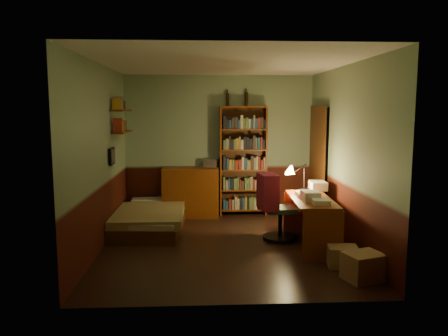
{
  "coord_description": "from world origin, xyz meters",
  "views": [
    {
      "loc": [
        -0.34,
        -6.18,
        1.96
      ],
      "look_at": [
        0.0,
        0.25,
        1.1
      ],
      "focal_mm": 35.0,
      "sensor_mm": 36.0,
      "label": 1
    }
  ],
  "objects_px": {
    "mini_stereo": "(211,163)",
    "desk_lamp": "(304,170)",
    "bookshelf": "(243,161)",
    "desk": "(311,223)",
    "dresser": "(191,192)",
    "office_chair": "(280,208)",
    "bed": "(150,211)",
    "cardboard_box_a": "(364,267)",
    "cardboard_box_b": "(343,256)"
  },
  "relations": [
    {
      "from": "bed",
      "to": "desk",
      "type": "height_order",
      "value": "desk"
    },
    {
      "from": "dresser",
      "to": "desk_lamp",
      "type": "relative_size",
      "value": 1.59
    },
    {
      "from": "bed",
      "to": "office_chair",
      "type": "relative_size",
      "value": 1.99
    },
    {
      "from": "desk_lamp",
      "to": "cardboard_box_b",
      "type": "xyz_separation_m",
      "value": [
        0.16,
        -1.45,
        -0.9
      ]
    },
    {
      "from": "office_chair",
      "to": "cardboard_box_a",
      "type": "height_order",
      "value": "office_chair"
    },
    {
      "from": "office_chair",
      "to": "dresser",
      "type": "bearing_deg",
      "value": 125.28
    },
    {
      "from": "mini_stereo",
      "to": "bookshelf",
      "type": "height_order",
      "value": "bookshelf"
    },
    {
      "from": "bookshelf",
      "to": "bed",
      "type": "bearing_deg",
      "value": -151.86
    },
    {
      "from": "bed",
      "to": "bookshelf",
      "type": "relative_size",
      "value": 0.95
    },
    {
      "from": "mini_stereo",
      "to": "cardboard_box_a",
      "type": "bearing_deg",
      "value": -44.82
    },
    {
      "from": "bookshelf",
      "to": "desk",
      "type": "distance_m",
      "value": 2.26
    },
    {
      "from": "desk_lamp",
      "to": "cardboard_box_a",
      "type": "bearing_deg",
      "value": -106.56
    },
    {
      "from": "mini_stereo",
      "to": "cardboard_box_b",
      "type": "distance_m",
      "value": 3.38
    },
    {
      "from": "dresser",
      "to": "desk_lamp",
      "type": "bearing_deg",
      "value": -33.33
    },
    {
      "from": "mini_stereo",
      "to": "desk_lamp",
      "type": "relative_size",
      "value": 0.4
    },
    {
      "from": "bookshelf",
      "to": "desk_lamp",
      "type": "relative_size",
      "value": 3.16
    },
    {
      "from": "bed",
      "to": "cardboard_box_b",
      "type": "height_order",
      "value": "bed"
    },
    {
      "from": "dresser",
      "to": "bed",
      "type": "bearing_deg",
      "value": -127.28
    },
    {
      "from": "cardboard_box_b",
      "to": "bed",
      "type": "bearing_deg",
      "value": 143.37
    },
    {
      "from": "desk",
      "to": "office_chair",
      "type": "distance_m",
      "value": 0.54
    },
    {
      "from": "bed",
      "to": "office_chair",
      "type": "distance_m",
      "value": 2.19
    },
    {
      "from": "desk_lamp",
      "to": "office_chair",
      "type": "bearing_deg",
      "value": -172.29
    },
    {
      "from": "bed",
      "to": "mini_stereo",
      "type": "relative_size",
      "value": 7.48
    },
    {
      "from": "dresser",
      "to": "desk_lamp",
      "type": "height_order",
      "value": "desk_lamp"
    },
    {
      "from": "dresser",
      "to": "mini_stereo",
      "type": "height_order",
      "value": "mini_stereo"
    },
    {
      "from": "bed",
      "to": "dresser",
      "type": "relative_size",
      "value": 1.89
    },
    {
      "from": "desk",
      "to": "cardboard_box_a",
      "type": "height_order",
      "value": "desk"
    },
    {
      "from": "bookshelf",
      "to": "office_chair",
      "type": "bearing_deg",
      "value": -76.14
    },
    {
      "from": "cardboard_box_a",
      "to": "cardboard_box_b",
      "type": "bearing_deg",
      "value": 102.44
    },
    {
      "from": "mini_stereo",
      "to": "cardboard_box_a",
      "type": "distance_m",
      "value": 3.81
    },
    {
      "from": "mini_stereo",
      "to": "office_chair",
      "type": "height_order",
      "value": "mini_stereo"
    },
    {
      "from": "dresser",
      "to": "mini_stereo",
      "type": "xyz_separation_m",
      "value": [
        0.38,
        0.12,
        0.52
      ]
    },
    {
      "from": "dresser",
      "to": "office_chair",
      "type": "distance_m",
      "value": 2.08
    },
    {
      "from": "bed",
      "to": "desk_lamp",
      "type": "height_order",
      "value": "desk_lamp"
    },
    {
      "from": "bed",
      "to": "desk",
      "type": "bearing_deg",
      "value": -22.24
    },
    {
      "from": "desk",
      "to": "desk_lamp",
      "type": "relative_size",
      "value": 2.07
    },
    {
      "from": "office_chair",
      "to": "cardboard_box_b",
      "type": "xyz_separation_m",
      "value": [
        0.58,
        -1.19,
        -0.36
      ]
    },
    {
      "from": "dresser",
      "to": "bookshelf",
      "type": "relative_size",
      "value": 0.51
    },
    {
      "from": "bed",
      "to": "mini_stereo",
      "type": "bearing_deg",
      "value": 44.49
    },
    {
      "from": "desk",
      "to": "office_chair",
      "type": "relative_size",
      "value": 1.37
    },
    {
      "from": "office_chair",
      "to": "cardboard_box_b",
      "type": "distance_m",
      "value": 1.37
    },
    {
      "from": "mini_stereo",
      "to": "office_chair",
      "type": "xyz_separation_m",
      "value": [
        1.0,
        -1.68,
        -0.49
      ]
    },
    {
      "from": "mini_stereo",
      "to": "bookshelf",
      "type": "bearing_deg",
      "value": 14.45
    },
    {
      "from": "bookshelf",
      "to": "cardboard_box_a",
      "type": "bearing_deg",
      "value": -71.82
    },
    {
      "from": "mini_stereo",
      "to": "desk",
      "type": "bearing_deg",
      "value": -38.03
    },
    {
      "from": "bookshelf",
      "to": "office_chair",
      "type": "xyz_separation_m",
      "value": [
        0.41,
        -1.64,
        -0.53
      ]
    },
    {
      "from": "cardboard_box_a",
      "to": "desk_lamp",
      "type": "bearing_deg",
      "value": 97.88
    },
    {
      "from": "cardboard_box_b",
      "to": "desk",
      "type": "bearing_deg",
      "value": 104.53
    },
    {
      "from": "dresser",
      "to": "desk",
      "type": "xyz_separation_m",
      "value": [
        1.75,
        -1.93,
        -0.1
      ]
    },
    {
      "from": "desk",
      "to": "cardboard_box_a",
      "type": "relative_size",
      "value": 3.13
    }
  ]
}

